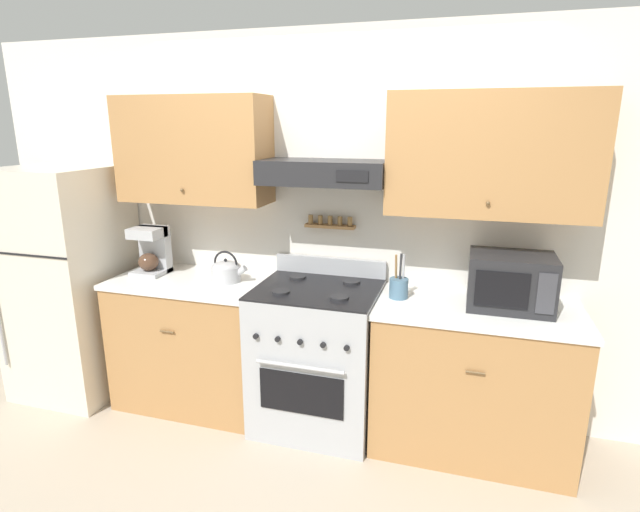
# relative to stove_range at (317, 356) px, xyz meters

# --- Properties ---
(ground_plane) EXTENTS (16.00, 16.00, 0.00)m
(ground_plane) POSITION_rel_stove_range_xyz_m (0.00, -0.31, -0.48)
(ground_plane) COLOR #B2A38E
(wall_back) EXTENTS (5.20, 0.46, 2.55)m
(wall_back) POSITION_rel_stove_range_xyz_m (0.03, 0.31, 0.96)
(wall_back) COLOR silver
(wall_back) RESTS_ON ground_plane
(counter_left) EXTENTS (1.06, 0.65, 0.93)m
(counter_left) POSITION_rel_stove_range_xyz_m (-0.92, 0.03, -0.02)
(counter_left) COLOR #AD7A47
(counter_left) RESTS_ON ground_plane
(counter_right) EXTENTS (1.18, 0.65, 0.93)m
(counter_right) POSITION_rel_stove_range_xyz_m (0.98, 0.03, -0.02)
(counter_right) COLOR #AD7A47
(counter_right) RESTS_ON ground_plane
(stove_range) EXTENTS (0.77, 0.70, 1.07)m
(stove_range) POSITION_rel_stove_range_xyz_m (0.00, 0.00, 0.00)
(stove_range) COLOR #ADAFB5
(stove_range) RESTS_ON ground_plane
(refrigerator) EXTENTS (0.72, 0.77, 1.67)m
(refrigerator) POSITION_rel_stove_range_xyz_m (-1.88, -0.04, 0.35)
(refrigerator) COLOR beige
(refrigerator) RESTS_ON ground_plane
(tea_kettle) EXTENTS (0.26, 0.20, 0.21)m
(tea_kettle) POSITION_rel_stove_range_xyz_m (-0.66, 0.05, 0.52)
(tea_kettle) COLOR #B7B7BC
(tea_kettle) RESTS_ON counter_left
(coffee_maker) EXTENTS (0.22, 0.22, 0.33)m
(coffee_maker) POSITION_rel_stove_range_xyz_m (-1.25, 0.08, 0.61)
(coffee_maker) COLOR #ADAFB5
(coffee_maker) RESTS_ON counter_left
(microwave) EXTENTS (0.47, 0.35, 0.32)m
(microwave) POSITION_rel_stove_range_xyz_m (1.14, 0.07, 0.60)
(microwave) COLOR #232326
(microwave) RESTS_ON counter_right
(utensil_crock) EXTENTS (0.12, 0.12, 0.28)m
(utensil_crock) POSITION_rel_stove_range_xyz_m (0.51, 0.05, 0.51)
(utensil_crock) COLOR slate
(utensil_crock) RESTS_ON counter_right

